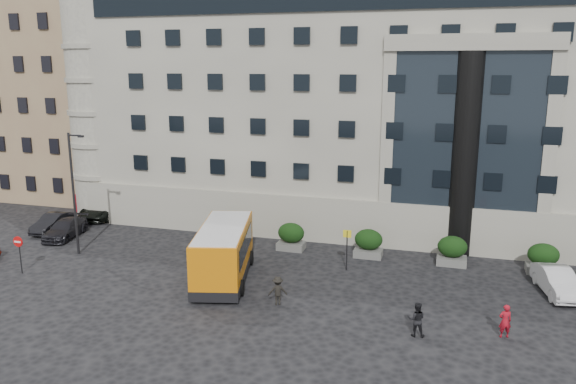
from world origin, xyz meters
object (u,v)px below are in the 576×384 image
at_px(hedge_b, 291,236).
at_px(minibus, 224,250).
at_px(parked_car_b, 53,223).
at_px(red_truck, 101,194).
at_px(pedestrian_c, 278,291).
at_px(parked_car_c, 65,229).
at_px(pedestrian_a, 505,321).
at_px(white_taxi, 557,281).
at_px(no_entry_sign, 19,247).
at_px(street_lamp, 74,189).
at_px(hedge_a, 219,230).
at_px(bus_stop_sign, 347,243).
at_px(parked_car_d, 109,208).
at_px(hedge_d, 452,250).
at_px(hedge_c, 368,243).
at_px(hedge_e, 543,258).
at_px(pedestrian_b, 417,319).

xyz_separation_m(hedge_b, minibus, (-2.27, -6.19, 0.80)).
height_order(hedge_b, parked_car_b, hedge_b).
relative_size(red_truck, parked_car_b, 1.20).
bearing_deg(parked_car_b, pedestrian_c, -26.06).
bearing_deg(parked_car_c, pedestrian_a, -23.55).
relative_size(parked_car_c, white_taxi, 1.02).
distance_m(no_entry_sign, pedestrian_a, 27.02).
bearing_deg(street_lamp, no_entry_sign, -104.72).
bearing_deg(hedge_a, hedge_b, 0.00).
relative_size(bus_stop_sign, minibus, 0.32).
height_order(parked_car_d, white_taxi, parked_car_d).
distance_m(hedge_d, no_entry_sign, 26.15).
relative_size(street_lamp, bus_stop_sign, 3.17).
bearing_deg(no_entry_sign, parked_car_d, 100.57).
relative_size(hedge_a, red_truck, 0.38).
relative_size(street_lamp, parked_car_c, 1.81).
height_order(hedge_b, hedge_c, same).
distance_m(hedge_e, street_lamp, 29.34).
height_order(hedge_e, no_entry_sign, no_entry_sign).
xyz_separation_m(red_truck, parked_car_c, (2.37, -7.88, -0.64)).
xyz_separation_m(hedge_e, white_taxi, (0.31, -3.11, -0.21)).
relative_size(parked_car_d, pedestrian_b, 3.41).
relative_size(hedge_e, pedestrian_a, 1.16).
relative_size(bus_stop_sign, red_truck, 0.52).
bearing_deg(parked_car_c, red_truck, 97.17).
xyz_separation_m(hedge_b, bus_stop_sign, (4.30, -2.80, 0.80)).
bearing_deg(white_taxi, hedge_e, 84.60).
height_order(hedge_e, white_taxi, hedge_e).
height_order(hedge_e, parked_car_d, hedge_e).
xyz_separation_m(hedge_b, no_entry_sign, (-14.20, -8.84, 0.72)).
bearing_deg(white_taxi, red_truck, 154.31).
distance_m(parked_car_c, pedestrian_c, 19.40).
bearing_deg(white_taxi, pedestrian_a, -128.03).
relative_size(hedge_c, pedestrian_b, 1.13).
bearing_deg(no_entry_sign, pedestrian_b, -3.44).
bearing_deg(hedge_a, pedestrian_b, -35.92).
relative_size(hedge_c, bus_stop_sign, 0.73).
xyz_separation_m(parked_car_d, pedestrian_a, (29.35, -12.96, 0.02)).
bearing_deg(white_taxi, bus_stop_sign, 167.41).
relative_size(minibus, white_taxi, 1.83).
xyz_separation_m(parked_car_b, parked_car_d, (1.65, 4.72, 0.11)).
height_order(hedge_a, parked_car_d, hedge_a).
bearing_deg(hedge_b, minibus, -110.11).
height_order(no_entry_sign, white_taxi, no_entry_sign).
bearing_deg(no_entry_sign, hedge_b, 31.90).
bearing_deg(no_entry_sign, parked_car_c, 107.51).
xyz_separation_m(minibus, parked_car_c, (-14.11, 4.25, -1.09)).
distance_m(hedge_e, parked_car_b, 33.82).
bearing_deg(pedestrian_a, pedestrian_b, -2.28).
bearing_deg(hedge_e, no_entry_sign, -163.48).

